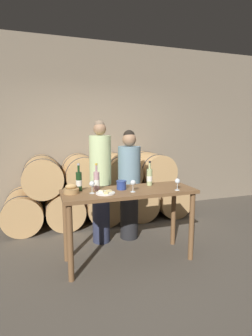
% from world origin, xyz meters
% --- Properties ---
extents(ground_plane, '(10.00, 10.00, 0.00)m').
position_xyz_m(ground_plane, '(0.00, 0.00, 0.00)').
color(ground_plane, '#564F44').
extents(stone_wall_back, '(10.00, 0.12, 3.20)m').
position_xyz_m(stone_wall_back, '(0.00, 2.07, 1.60)').
color(stone_wall_back, gray).
rests_on(stone_wall_back, ground_plane).
extents(barrel_stack, '(3.22, 0.88, 1.18)m').
position_xyz_m(barrel_stack, '(-0.00, 1.51, 0.55)').
color(barrel_stack, tan).
rests_on(barrel_stack, ground_plane).
extents(tasting_table, '(1.60, 0.58, 0.90)m').
position_xyz_m(tasting_table, '(0.00, 0.00, 0.76)').
color(tasting_table, brown).
rests_on(tasting_table, ground_plane).
extents(person_left, '(0.30, 0.30, 1.74)m').
position_xyz_m(person_left, '(-0.20, 0.64, 0.90)').
color(person_left, '#2D334C').
rests_on(person_left, ground_plane).
extents(person_right, '(0.33, 0.33, 1.61)m').
position_xyz_m(person_right, '(0.22, 0.64, 0.82)').
color(person_right, '#232326').
rests_on(person_right, ground_plane).
extents(wine_bottle_red, '(0.07, 0.07, 0.33)m').
position_xyz_m(wine_bottle_red, '(-0.57, 0.16, 1.02)').
color(wine_bottle_red, '#193819').
rests_on(wine_bottle_red, tasting_table).
extents(wine_bottle_white, '(0.07, 0.07, 0.32)m').
position_xyz_m(wine_bottle_white, '(0.33, 0.16, 1.01)').
color(wine_bottle_white, '#ADBC7F').
rests_on(wine_bottle_white, tasting_table).
extents(wine_bottle_rose, '(0.07, 0.07, 0.32)m').
position_xyz_m(wine_bottle_rose, '(-0.37, 0.12, 1.01)').
color(wine_bottle_rose, '#BC8E93').
rests_on(wine_bottle_rose, tasting_table).
extents(blue_crock, '(0.12, 0.12, 0.11)m').
position_xyz_m(blue_crock, '(-0.08, 0.06, 0.96)').
color(blue_crock, navy).
rests_on(blue_crock, tasting_table).
extents(bread_basket, '(0.18, 0.18, 0.11)m').
position_xyz_m(bread_basket, '(-0.68, 0.05, 0.94)').
color(bread_basket, '#A87F4C').
rests_on(bread_basket, tasting_table).
extents(cheese_plate, '(0.22, 0.22, 0.04)m').
position_xyz_m(cheese_plate, '(-0.31, -0.08, 0.91)').
color(cheese_plate, white).
rests_on(cheese_plate, tasting_table).
extents(wine_glass_far_left, '(0.06, 0.06, 0.14)m').
position_xyz_m(wine_glass_far_left, '(-0.45, -0.02, 1.01)').
color(wine_glass_far_left, white).
rests_on(wine_glass_far_left, tasting_table).
extents(wine_glass_left, '(0.06, 0.06, 0.14)m').
position_xyz_m(wine_glass_left, '(0.01, -0.10, 1.01)').
color(wine_glass_left, white).
rests_on(wine_glass_left, tasting_table).
extents(wine_glass_center, '(0.06, 0.06, 0.14)m').
position_xyz_m(wine_glass_center, '(0.54, -0.20, 1.01)').
color(wine_glass_center, white).
rests_on(wine_glass_center, tasting_table).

